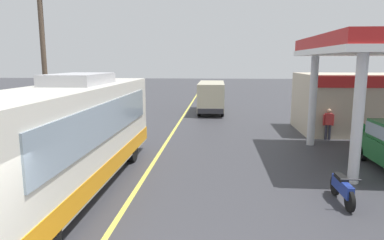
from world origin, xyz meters
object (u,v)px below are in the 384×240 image
pedestrian_by_shop (328,123)px  minibus_opposing_lane (211,94)px  coach_bus_main (70,138)px  motorcycle_parked_forecourt (342,188)px  pedestrian_near_pump (359,134)px

pedestrian_by_shop → minibus_opposing_lane: bearing=123.7°
coach_bus_main → motorcycle_parked_forecourt: 8.36m
coach_bus_main → minibus_opposing_lane: size_ratio=1.80×
coach_bus_main → motorcycle_parked_forecourt: size_ratio=6.13×
coach_bus_main → minibus_opposing_lane: (4.10, 17.39, -0.25)m
minibus_opposing_lane → coach_bus_main: bearing=-103.3°
pedestrian_near_pump → pedestrian_by_shop: size_ratio=1.00×
minibus_opposing_lane → motorcycle_parked_forecourt: 18.23m
coach_bus_main → motorcycle_parked_forecourt: (8.26, -0.33, -1.28)m
coach_bus_main → pedestrian_by_shop: bearing=37.3°
motorcycle_parked_forecourt → minibus_opposing_lane: bearing=103.2°
pedestrian_near_pump → motorcycle_parked_forecourt: bearing=-115.5°
minibus_opposing_lane → motorcycle_parked_forecourt: size_ratio=3.41×
pedestrian_by_shop → motorcycle_parked_forecourt: bearing=-104.6°
pedestrian_near_pump → minibus_opposing_lane: bearing=118.4°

